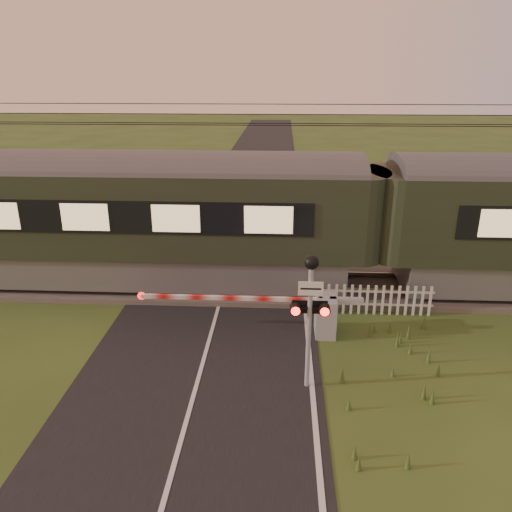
# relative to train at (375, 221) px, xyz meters

# --- Properties ---
(ground) EXTENTS (160.00, 160.00, 0.00)m
(ground) POSITION_rel_train_xyz_m (-5.00, -6.50, -2.44)
(ground) COLOR #32461B
(ground) RESTS_ON ground
(road) EXTENTS (6.00, 140.00, 0.03)m
(road) POSITION_rel_train_xyz_m (-4.99, -6.73, -2.43)
(road) COLOR black
(road) RESTS_ON ground
(track_bed) EXTENTS (140.00, 3.40, 0.39)m
(track_bed) POSITION_rel_train_xyz_m (-5.00, 0.00, -2.37)
(track_bed) COLOR #47423D
(track_bed) RESTS_ON ground
(overhead_wires) EXTENTS (120.00, 0.62, 0.62)m
(overhead_wires) POSITION_rel_train_xyz_m (-5.00, 0.00, 3.29)
(overhead_wires) COLOR black
(overhead_wires) RESTS_ON ground
(train) EXTENTS (46.24, 3.19, 4.32)m
(train) POSITION_rel_train_xyz_m (0.00, 0.00, 0.00)
(train) COLOR slate
(train) RESTS_ON ground
(boom_gate) EXTENTS (6.37, 0.88, 1.16)m
(boom_gate) POSITION_rel_train_xyz_m (-2.03, -3.19, -1.80)
(boom_gate) COLOR gray
(boom_gate) RESTS_ON ground
(crossing_signal) EXTENTS (0.84, 0.35, 3.32)m
(crossing_signal) POSITION_rel_train_xyz_m (-2.38, -5.77, -0.15)
(crossing_signal) COLOR gray
(crossing_signal) RESTS_ON ground
(picket_fence) EXTENTS (3.79, 0.08, 0.97)m
(picket_fence) POSITION_rel_train_xyz_m (-0.27, -1.89, -1.95)
(picket_fence) COLOR silver
(picket_fence) RESTS_ON ground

